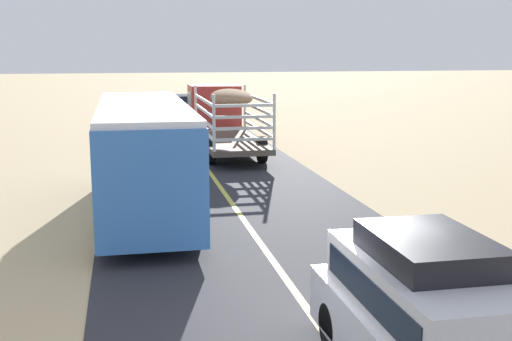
{
  "coord_description": "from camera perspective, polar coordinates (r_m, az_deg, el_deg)",
  "views": [
    {
      "loc": [
        -3.21,
        -9.29,
        4.79
      ],
      "look_at": [
        0.0,
        6.45,
        1.76
      ],
      "focal_mm": 45.77,
      "sensor_mm": 36.0,
      "label": 1
    }
  ],
  "objects": [
    {
      "name": "suv_near",
      "position": [
        9.51,
        14.58,
        -12.17
      ],
      "size": [
        1.9,
        4.62,
        2.29
      ],
      "color": "silver",
      "rests_on": "road_surface"
    },
    {
      "name": "livestock_truck",
      "position": [
        31.58,
        -3.14,
        5.21
      ],
      "size": [
        2.53,
        9.7,
        3.02
      ],
      "color": "#B2332D",
      "rests_on": "road_surface"
    },
    {
      "name": "bus",
      "position": [
        19.11,
        -9.77,
        1.36
      ],
      "size": [
        2.54,
        10.0,
        3.21
      ],
      "color": "#3872C6",
      "rests_on": "road_surface"
    },
    {
      "name": "car_far",
      "position": [
        46.62,
        -5.91,
        5.58
      ],
      "size": [
        1.8,
        4.4,
        1.46
      ],
      "color": "#264C8C",
      "rests_on": "road_surface"
    }
  ]
}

